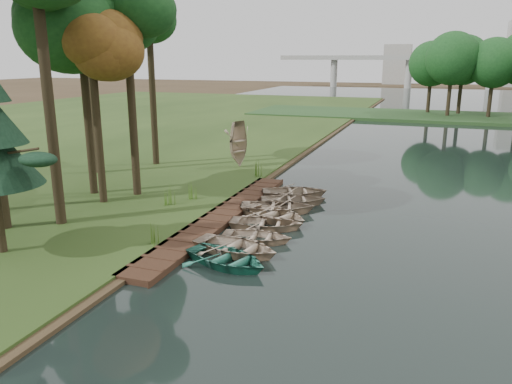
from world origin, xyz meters
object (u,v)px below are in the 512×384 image
(stored_rowboat, at_px, (239,162))
(rowboat_2, at_px, (257,235))
(rowboat_1, at_px, (236,245))
(boardwalk, at_px, (221,217))
(rowboat_0, at_px, (227,256))

(stored_rowboat, bearing_deg, rowboat_2, -132.48)
(rowboat_1, xyz_separation_m, stored_rowboat, (-5.74, 14.67, 0.21))
(boardwalk, distance_m, rowboat_2, 3.70)
(rowboat_1, height_order, stored_rowboat, stored_rowboat)
(rowboat_1, bearing_deg, rowboat_0, -165.32)
(rowboat_0, height_order, stored_rowboat, stored_rowboat)
(boardwalk, bearing_deg, rowboat_1, -58.83)
(rowboat_2, bearing_deg, rowboat_0, 168.58)
(rowboat_2, bearing_deg, boardwalk, 42.04)
(boardwalk, relative_size, rowboat_2, 5.23)
(boardwalk, xyz_separation_m, rowboat_2, (2.78, -2.43, 0.22))
(rowboat_0, distance_m, rowboat_2, 2.83)
(rowboat_1, xyz_separation_m, rowboat_2, (0.34, 1.59, -0.07))
(stored_rowboat, bearing_deg, boardwalk, -140.18)
(rowboat_1, bearing_deg, stored_rowboat, 30.65)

